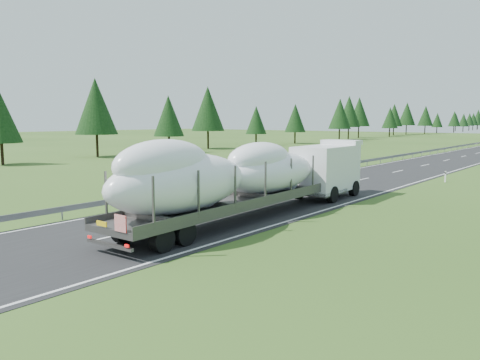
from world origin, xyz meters
The scene contains 3 objects.
ground centered at (0.00, 0.00, 0.00)m, with size 400.00×400.00×0.00m, color #304F1A.
tree_line_left centered at (-43.45, 138.88, 6.92)m, with size 15.46×354.10×12.48m.
boat_truck centered at (2.36, 7.21, 2.47)m, with size 3.72×21.69×4.64m.
Camera 1 is at (18.33, -13.46, 5.48)m, focal length 35.00 mm.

